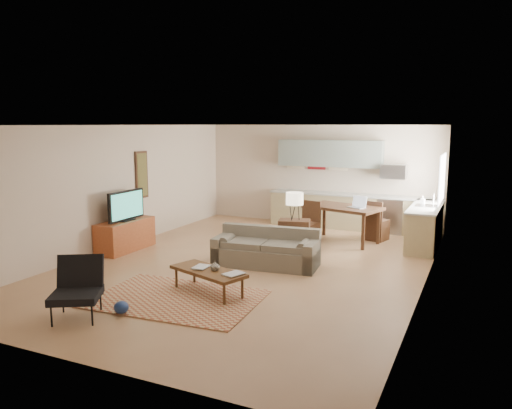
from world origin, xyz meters
The scene contains 25 objects.
room centered at (0.00, 0.00, 1.35)m, with size 9.00×9.00×9.00m.
kitchen_counter_back centered at (0.90, 4.18, 0.46)m, with size 4.26×0.64×0.92m, color tan, non-canonical shape.
kitchen_counter_right centered at (2.93, 3.00, 0.46)m, with size 0.64×2.26×0.92m, color tan, non-canonical shape.
kitchen_range centered at (2.00, 4.18, 0.45)m, with size 0.62×0.62×0.90m, color #A5A8AD.
kitchen_microwave centered at (2.00, 4.20, 1.55)m, with size 0.62×0.40×0.35m, color #A5A8AD.
upper_cabinets centered at (0.30, 4.33, 1.95)m, with size 2.80×0.34×0.70m, color gray.
window_right centered at (3.23, 3.00, 1.55)m, with size 0.02×1.40×1.05m, color white.
wall_art_left centered at (-3.21, 0.90, 1.55)m, with size 0.06×0.42×1.10m, color brown, non-canonical shape.
triptych centered at (-0.10, 4.47, 1.75)m, with size 1.70×0.04×0.50m, color #FFE8C3, non-canonical shape.
rug centered at (-0.21, -2.24, 0.01)m, with size 2.56×1.77×0.02m, color #99482F.
sofa centered at (0.32, 0.06, 0.36)m, with size 2.08×0.91×0.73m, color #665E4F, non-canonical shape.
coffee_table centered at (0.12, -1.81, 0.20)m, with size 1.35×0.53×0.41m, color #4C2D15, non-canonical shape.
book_a centered at (-0.15, -1.77, 0.41)m, with size 0.24×0.31×0.03m, color maroon.
book_b centered at (0.50, -1.83, 0.41)m, with size 0.33×0.38×0.02m, color navy.
vase centered at (0.23, -1.79, 0.48)m, with size 0.19×0.19×0.16m, color black.
armchair centered at (-1.04, -3.49, 0.43)m, with size 0.75×0.75×0.86m, color black, non-canonical shape.
tv_credenza centered at (-2.95, -0.08, 0.33)m, with size 0.55×1.42×0.66m, color brown, non-canonical shape.
tv centered at (-2.90, -0.08, 0.99)m, with size 0.11×1.10×0.66m, color black, non-canonical shape.
console_table centered at (0.52, 1.10, 0.37)m, with size 0.64×0.43×0.74m, color #382114, non-canonical shape.
table_lamp centered at (0.52, 1.10, 1.04)m, with size 0.36×0.36×0.60m, color beige, non-canonical shape.
dining_table centered at (1.15, 2.61, 0.43)m, with size 1.68×0.96×0.85m, color #382114, non-canonical shape.
dining_chair_near centered at (0.46, 2.05, 0.49)m, with size 0.47×0.49×0.99m, color #382114, non-canonical shape.
dining_chair_far centered at (1.83, 3.18, 0.48)m, with size 0.45×0.48×0.95m, color #382114, non-canonical shape.
laptop centered at (1.48, 2.50, 0.98)m, with size 0.36×0.27×0.27m, color #A5A8AD, non-canonical shape.
soap_bottle centered at (2.83, 3.21, 1.02)m, with size 0.10×0.10×0.19m, color #FFE8C3.
Camera 1 is at (4.05, -8.53, 2.72)m, focal length 35.00 mm.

